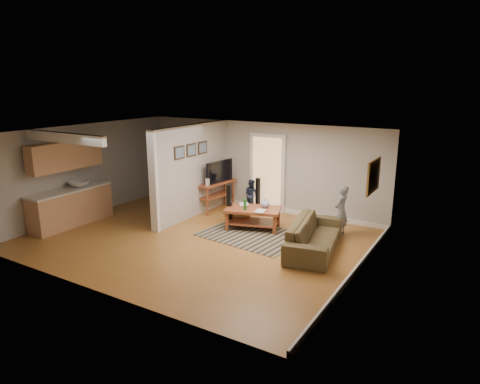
% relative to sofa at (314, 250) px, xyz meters
% --- Properties ---
extents(ground, '(7.50, 7.50, 0.00)m').
position_rel_sofa_xyz_m(ground, '(-2.60, -0.78, 0.00)').
color(ground, brown).
rests_on(ground, ground).
extents(room_shell, '(7.54, 6.02, 2.52)m').
position_rel_sofa_xyz_m(room_shell, '(-3.67, -0.35, 1.46)').
color(room_shell, '#B3AFAB').
rests_on(room_shell, ground).
extents(area_rug, '(2.54, 1.97, 0.01)m').
position_rel_sofa_xyz_m(area_rug, '(-1.63, 0.12, 0.01)').
color(area_rug, black).
rests_on(area_rug, ground).
extents(sofa, '(1.32, 2.44, 0.67)m').
position_rel_sofa_xyz_m(sofa, '(0.00, 0.00, 0.00)').
color(sofa, '#493F24').
rests_on(sofa, ground).
extents(coffee_table, '(1.53, 1.17, 0.80)m').
position_rel_sofa_xyz_m(coffee_table, '(-1.84, 0.58, 0.41)').
color(coffee_table, maroon).
rests_on(coffee_table, ground).
extents(tv_console, '(0.63, 1.37, 1.14)m').
position_rel_sofa_xyz_m(tv_console, '(-3.54, 1.42, 0.76)').
color(tv_console, maroon).
rests_on(tv_console, ground).
extents(speaker_left, '(0.11, 0.11, 1.08)m').
position_rel_sofa_xyz_m(speaker_left, '(-2.47, 0.42, 0.54)').
color(speaker_left, black).
rests_on(speaker_left, ground).
extents(speaker_right, '(0.12, 0.12, 0.97)m').
position_rel_sofa_xyz_m(speaker_right, '(-2.47, 1.92, 0.49)').
color(speaker_right, black).
rests_on(speaker_right, ground).
extents(toy_basket, '(0.45, 0.45, 0.40)m').
position_rel_sofa_xyz_m(toy_basket, '(-2.35, 0.85, 0.17)').
color(toy_basket, '#A88A48').
rests_on(toy_basket, ground).
extents(child, '(0.33, 0.47, 1.23)m').
position_rel_sofa_xyz_m(child, '(0.18, 1.23, 0.00)').
color(child, slate).
rests_on(child, ground).
extents(toddler, '(0.53, 0.47, 0.90)m').
position_rel_sofa_xyz_m(toddler, '(-2.68, 1.92, 0.00)').
color(toddler, '#1F2840').
rests_on(toddler, ground).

